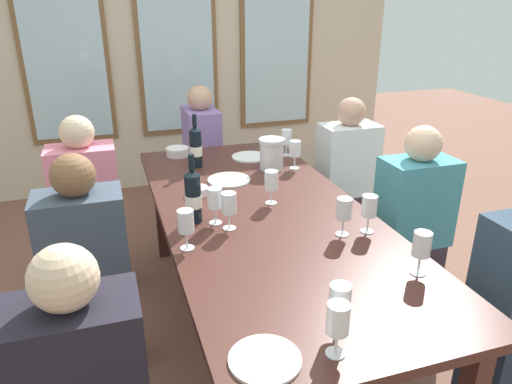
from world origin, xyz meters
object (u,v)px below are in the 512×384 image
object	(u,v)px
white_plate_2	(250,157)
seated_person_6	(203,160)
wine_bottle_1	(193,196)
seated_person_4	(88,212)
wine_glass_6	(186,223)
wine_glass_7	(229,205)
wine_glass_9	(369,208)
tasting_bowl_1	(198,191)
wine_glass_0	(286,138)
dining_table	(264,224)
wine_glass_10	(271,182)
white_plate_1	(265,359)
white_plate_0	(229,180)
wine_glass_1	(422,245)
wine_bottle_0	(196,147)
metal_pitcher	(272,154)
wine_glass_3	(344,210)
wine_glass_5	(338,320)
tasting_bowl_0	(177,152)
wine_glass_4	(295,150)
seated_person_5	(346,182)
wine_glass_8	(340,300)
seated_person_3	(412,229)
seated_person_2	(88,275)

from	to	relation	value
white_plate_2	seated_person_6	xyz separation A→B (m)	(-0.18, 0.66, -0.22)
wine_bottle_1	seated_person_4	world-z (taller)	seated_person_4
wine_bottle_1	wine_glass_6	xyz separation A→B (m)	(-0.08, -0.25, -0.01)
wine_glass_7	wine_glass_9	xyz separation A→B (m)	(0.58, -0.22, -0.00)
tasting_bowl_1	seated_person_4	world-z (taller)	seated_person_4
wine_glass_0	tasting_bowl_1	bearing A→B (deg)	-144.61
dining_table	seated_person_4	world-z (taller)	seated_person_4
dining_table	wine_glass_10	bearing A→B (deg)	53.08
wine_glass_7	white_plate_1	bearing A→B (deg)	-98.16
white_plate_0	wine_bottle_1	bearing A→B (deg)	-122.11
seated_person_6	wine_bottle_1	bearing A→B (deg)	-103.10
wine_glass_1	wine_glass_7	size ratio (longest dim) A/B	1.00
dining_table	wine_bottle_1	world-z (taller)	wine_bottle_1
white_plate_0	wine_bottle_0	size ratio (longest dim) A/B	0.74
wine_bottle_0	metal_pitcher	bearing A→B (deg)	-23.08
seated_person_4	wine_glass_3	bearing A→B (deg)	-44.95
wine_glass_0	wine_glass_6	bearing A→B (deg)	-128.95
white_plate_0	white_plate_1	bearing A→B (deg)	-100.87
wine_glass_3	wine_glass_7	distance (m)	0.51
white_plate_1	white_plate_2	xyz separation A→B (m)	(0.52, 1.81, 0.00)
tasting_bowl_1	wine_glass_3	bearing A→B (deg)	-51.51
wine_bottle_0	wine_glass_5	distance (m)	1.78
tasting_bowl_0	wine_glass_7	distance (m)	1.14
tasting_bowl_0	wine_glass_9	size ratio (longest dim) A/B	0.85
wine_glass_5	wine_glass_9	size ratio (longest dim) A/B	1.00
white_plate_0	wine_glass_4	xyz separation A→B (m)	(0.44, 0.08, 0.11)
seated_person_5	wine_glass_8	bearing A→B (deg)	-119.05
wine_glass_7	wine_bottle_1	bearing A→B (deg)	137.41
seated_person_5	seated_person_3	bearing A→B (deg)	-90.00
white_plate_1	wine_glass_9	xyz separation A→B (m)	(0.70, 0.64, 0.11)
wine_glass_6	seated_person_2	distance (m)	0.60
tasting_bowl_0	wine_glass_9	distance (m)	1.50
tasting_bowl_1	wine_bottle_0	bearing A→B (deg)	79.49
wine_glass_7	seated_person_2	size ratio (longest dim) A/B	0.16
wine_glass_3	seated_person_5	xyz separation A→B (m)	(0.60, 1.07, -0.34)
wine_glass_7	seated_person_3	distance (m)	1.12
wine_glass_5	seated_person_3	size ratio (longest dim) A/B	0.16
wine_glass_0	seated_person_3	xyz separation A→B (m)	(0.43, -0.83, -0.34)
wine_glass_6	seated_person_6	bearing A→B (deg)	76.24
metal_pitcher	wine_bottle_1	world-z (taller)	wine_bottle_1
wine_glass_5	wine_glass_8	distance (m)	0.10
wine_bottle_1	wine_glass_1	size ratio (longest dim) A/B	1.88
white_plate_0	wine_glass_3	size ratio (longest dim) A/B	1.40
wine_glass_4	wine_glass_8	world-z (taller)	same
dining_table	wine_bottle_1	distance (m)	0.40
white_plate_1	wine_glass_10	world-z (taller)	wine_glass_10
wine_glass_1	dining_table	bearing A→B (deg)	117.61
white_plate_1	wine_glass_3	world-z (taller)	wine_glass_3
white_plate_1	seated_person_2	world-z (taller)	seated_person_2
dining_table	seated_person_3	bearing A→B (deg)	-2.02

